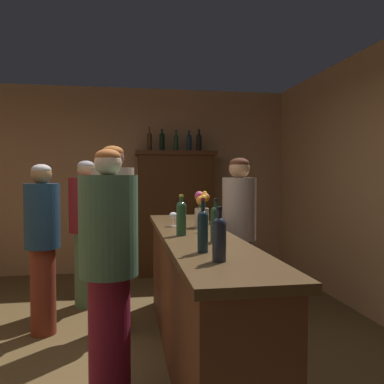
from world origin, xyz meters
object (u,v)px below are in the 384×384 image
object	(u,v)px
wine_bottle_rose	(203,229)
patron_redhead	(87,227)
wine_bottle_syrah	(219,237)
display_bottle_right	(199,142)
display_bottle_left	(150,141)
wine_glass_front	(173,216)
wine_glass_mid	(204,220)
display_bottle_center	(176,142)
display_bottle_midleft	(162,141)
patron_near_entrance	(113,231)
flower_arrangement	(202,208)
patron_in_navy	(109,266)
bar_counter	(196,296)
patron_tall	(42,240)
bartender	(239,230)
wine_bottle_merlot	(181,216)
cheese_plate	(176,217)
display_cabinet	(176,211)
wine_bottle_pinot	(216,222)
display_bottle_midright	(189,142)

from	to	relation	value
wine_bottle_rose	patron_redhead	bearing A→B (deg)	111.46
wine_bottle_syrah	patron_redhead	world-z (taller)	patron_redhead
display_bottle_right	patron_redhead	bearing A→B (deg)	-139.66
display_bottle_left	wine_bottle_syrah	bearing A→B (deg)	-87.77
wine_glass_front	wine_glass_mid	xyz separation A→B (m)	(0.20, -0.41, 0.01)
display_bottle_center	display_bottle_midleft	bearing A→B (deg)	-180.00
wine_glass_front	display_bottle_midleft	bearing A→B (deg)	87.41
wine_glass_front	patron_near_entrance	size ratio (longest dim) A/B	0.07
flower_arrangement	patron_in_navy	size ratio (longest dim) A/B	0.20
bar_counter	wine_bottle_rose	distance (m)	0.99
wine_bottle_syrah	patron_tall	xyz separation A→B (m)	(-1.24, 1.74, -0.27)
wine_glass_front	patron_tall	distance (m)	1.22
display_bottle_left	bartender	bearing A→B (deg)	-67.62
wine_bottle_rose	wine_bottle_merlot	xyz separation A→B (m)	(-0.03, 0.69, 0.00)
cheese_plate	patron_in_navy	size ratio (longest dim) A/B	0.09
display_cabinet	display_bottle_right	world-z (taller)	display_bottle_right
wine_bottle_pinot	bar_counter	bearing A→B (deg)	98.83
flower_arrangement	display_bottle_midleft	bearing A→B (deg)	93.41
wine_glass_mid	patron_redhead	distance (m)	1.77
display_bottle_midleft	display_bottle_midright	xyz separation A→B (m)	(0.40, 0.00, -0.01)
wine_bottle_pinot	patron_in_navy	distance (m)	0.77
wine_bottle_pinot	patron_near_entrance	size ratio (longest dim) A/B	0.17
display_bottle_right	patron_tall	bearing A→B (deg)	-131.77
display_bottle_center	bar_counter	bearing A→B (deg)	-93.85
wine_bottle_merlot	wine_glass_mid	xyz separation A→B (m)	(0.20, 0.15, -0.04)
wine_glass_mid	cheese_plate	xyz separation A→B (m)	(-0.08, 1.12, -0.09)
bartender	bar_counter	bearing A→B (deg)	58.55
display_bottle_right	patron_redhead	world-z (taller)	display_bottle_right
flower_arrangement	display_bottle_center	world-z (taller)	display_bottle_center
wine_bottle_pinot	patron_redhead	distance (m)	2.17
wine_glass_front	cheese_plate	xyz separation A→B (m)	(0.12, 0.71, -0.09)
wine_glass_mid	patron_tall	world-z (taller)	patron_tall
display_bottle_left	display_bottle_right	size ratio (longest dim) A/B	1.05
wine_glass_front	patron_in_navy	distance (m)	1.15
cheese_plate	display_bottle_center	world-z (taller)	display_bottle_center
bar_counter	wine_glass_front	size ratio (longest dim) A/B	23.78
patron_tall	patron_redhead	bearing A→B (deg)	102.62
wine_glass_mid	display_bottle_midright	distance (m)	2.83
display_cabinet	wine_bottle_syrah	world-z (taller)	display_cabinet
wine_glass_front	patron_tall	size ratio (longest dim) A/B	0.08
wine_bottle_syrah	patron_in_navy	size ratio (longest dim) A/B	0.18
display_bottle_center	bartender	world-z (taller)	display_bottle_center
display_bottle_left	bartender	world-z (taller)	display_bottle_left
patron_tall	wine_glass_mid	bearing A→B (deg)	10.18
display_bottle_center	patron_near_entrance	size ratio (longest dim) A/B	0.18
wine_bottle_rose	wine_bottle_syrah	distance (m)	0.26
bar_counter	wine_bottle_rose	size ratio (longest dim) A/B	9.30
bar_counter	flower_arrangement	size ratio (longest dim) A/B	9.56
wine_bottle_pinot	wine_glass_front	bearing A→B (deg)	101.92
wine_glass_mid	patron_near_entrance	size ratio (longest dim) A/B	0.08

